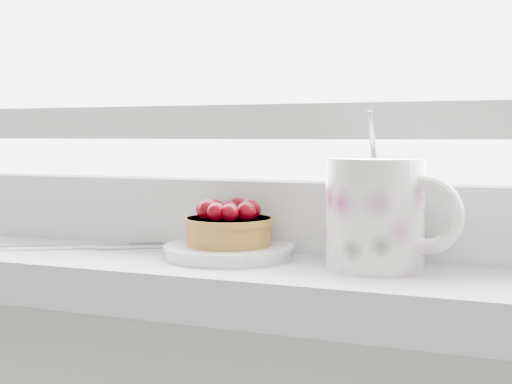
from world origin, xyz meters
The scene contains 4 objects.
saucer centered at (-0.07, 1.90, 0.95)m, with size 0.12×0.12×0.01m, color white.
raspberry_tart centered at (-0.07, 1.90, 0.97)m, with size 0.08×0.08×0.04m.
floral_mug centered at (0.08, 1.89, 0.99)m, with size 0.13×0.10×0.14m.
fork centered at (-0.25, 1.88, 0.94)m, with size 0.19×0.13×0.00m.
Camera 1 is at (0.21, 1.29, 1.06)m, focal length 50.00 mm.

